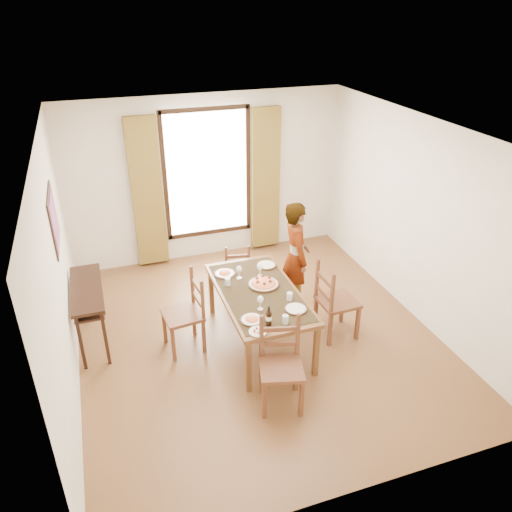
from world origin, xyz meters
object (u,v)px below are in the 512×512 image
object	(u,v)px
man	(296,257)
pasta_platter	(264,282)
console_table	(87,295)
dining_table	(259,296)

from	to	relation	value
man	pasta_platter	bearing A→B (deg)	133.62
console_table	pasta_platter	bearing A→B (deg)	-15.46
man	pasta_platter	size ratio (longest dim) A/B	4.01
dining_table	pasta_platter	xyz separation A→B (m)	(0.10, 0.12, 0.12)
dining_table	man	bearing A→B (deg)	39.46
dining_table	pasta_platter	world-z (taller)	pasta_platter
man	pasta_platter	world-z (taller)	man
console_table	pasta_platter	distance (m)	2.21
console_table	man	xyz separation A→B (m)	(2.77, -0.10, 0.12)
console_table	dining_table	xyz separation A→B (m)	(2.02, -0.71, 0.01)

